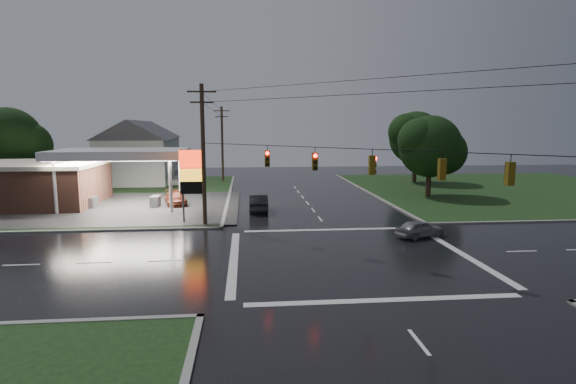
{
  "coord_description": "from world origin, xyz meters",
  "views": [
    {
      "loc": [
        -6.19,
        -25.88,
        7.8
      ],
      "look_at": [
        -3.15,
        6.6,
        3.0
      ],
      "focal_mm": 28.0,
      "sensor_mm": 36.0,
      "label": 1
    }
  ],
  "objects": [
    {
      "name": "house_near",
      "position": [
        -20.95,
        36.0,
        4.41
      ],
      "size": [
        11.05,
        8.48,
        8.6
      ],
      "color": "silver",
      "rests_on": "ground"
    },
    {
      "name": "pylon_sign",
      "position": [
        -10.5,
        10.5,
        4.01
      ],
      "size": [
        2.0,
        0.35,
        6.0
      ],
      "color": "#59595E",
      "rests_on": "ground"
    },
    {
      "name": "traffic_signals",
      "position": [
        0.02,
        -0.02,
        6.48
      ],
      "size": [
        26.87,
        26.87,
        1.47
      ],
      "color": "black",
      "rests_on": "ground"
    },
    {
      "name": "house_far",
      "position": [
        -21.95,
        48.0,
        4.41
      ],
      "size": [
        11.05,
        8.48,
        8.6
      ],
      "color": "silver",
      "rests_on": "ground"
    },
    {
      "name": "car_north",
      "position": [
        -5.12,
        15.05,
        0.79
      ],
      "size": [
        1.7,
        4.81,
        1.58
      ],
      "primitive_type": "imported",
      "rotation": [
        0.0,
        0.0,
        3.14
      ],
      "color": "black",
      "rests_on": "ground"
    },
    {
      "name": "tree_ne_near",
      "position": [
        14.14,
        21.99,
        5.56
      ],
      "size": [
        7.99,
        6.8,
        8.98
      ],
      "color": "black",
      "rests_on": "ground"
    },
    {
      "name": "car_crossing",
      "position": [
        5.98,
        4.15,
        0.62
      ],
      "size": [
        3.91,
        2.67,
        1.23
      ],
      "primitive_type": "imported",
      "rotation": [
        0.0,
        0.0,
        1.94
      ],
      "color": "slate",
      "rests_on": "ground"
    },
    {
      "name": "utility_pole_n",
      "position": [
        -9.5,
        38.0,
        5.47
      ],
      "size": [
        2.2,
        0.32,
        10.5
      ],
      "color": "#382619",
      "rests_on": "ground"
    },
    {
      "name": "gas_station",
      "position": [
        -25.68,
        19.7,
        2.55
      ],
      "size": [
        26.2,
        18.0,
        5.6
      ],
      "color": "#2D2D2D",
      "rests_on": "ground"
    },
    {
      "name": "tree_nw_behind",
      "position": [
        -33.84,
        29.99,
        6.18
      ],
      "size": [
        8.93,
        7.6,
        10.0
      ],
      "color": "black",
      "rests_on": "ground"
    },
    {
      "name": "tree_ne_far",
      "position": [
        17.15,
        33.99,
        6.18
      ],
      "size": [
        8.46,
        7.2,
        9.8
      ],
      "color": "black",
      "rests_on": "ground"
    },
    {
      "name": "car_pump",
      "position": [
        -13.26,
        19.09,
        0.67
      ],
      "size": [
        3.0,
        4.95,
        1.34
      ],
      "primitive_type": "imported",
      "rotation": [
        0.0,
        0.0,
        0.26
      ],
      "color": "#592314",
      "rests_on": "ground"
    },
    {
      "name": "utility_pole_nw",
      "position": [
        -9.5,
        9.5,
        5.72
      ],
      "size": [
        2.2,
        0.32,
        11.0
      ],
      "color": "#382619",
      "rests_on": "ground"
    },
    {
      "name": "grass_ne",
      "position": [
        26.0,
        26.0,
        0.04
      ],
      "size": [
        36.0,
        36.0,
        0.08
      ],
      "primitive_type": "cube",
      "color": "black",
      "rests_on": "ground"
    },
    {
      "name": "grass_nw",
      "position": [
        -26.0,
        26.0,
        0.04
      ],
      "size": [
        36.0,
        36.0,
        0.08
      ],
      "primitive_type": "cube",
      "color": "black",
      "rests_on": "ground"
    },
    {
      "name": "ground",
      "position": [
        0.0,
        0.0,
        0.0
      ],
      "size": [
        120.0,
        120.0,
        0.0
      ],
      "primitive_type": "plane",
      "color": "black",
      "rests_on": "ground"
    }
  ]
}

